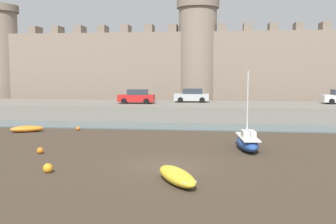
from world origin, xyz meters
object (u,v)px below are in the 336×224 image
Objects in this scene: rowboat_foreground_right at (177,176)px; mooring_buoy_near_channel at (48,168)px; sailboat_near_channel_right at (247,142)px; mooring_buoy_mid_mud at (78,129)px; mooring_buoy_off_centre at (40,151)px; car_quay_east at (137,97)px; car_quay_west at (192,96)px; rowboat_near_channel_left at (27,129)px.

mooring_buoy_near_channel is (-6.91, 1.08, -0.11)m from rowboat_foreground_right.
mooring_buoy_mid_mud is at bearing 154.14° from sailboat_near_channel_right.
sailboat_near_channel_right is at bearing -25.86° from mooring_buoy_mid_mud.
mooring_buoy_off_centre is 0.10× the size of car_quay_east.
car_quay_west reaches higher than mooring_buoy_off_centre.
mooring_buoy_near_channel is (7.87, -13.25, -0.05)m from rowboat_near_channel_left.
mooring_buoy_off_centre is 24.51m from car_quay_west.
car_quay_west and car_quay_east have the same top height.
mooring_buoy_mid_mud is at bearing 96.47° from mooring_buoy_off_centre.
mooring_buoy_near_channel is at bearing -59.29° from rowboat_near_channel_left.
mooring_buoy_mid_mud is 10.91m from car_quay_east.
sailboat_near_channel_right is 1.46× the size of rowboat_foreground_right.
car_quay_west is 6.69m from car_quay_east.
sailboat_near_channel_right reaches higher than mooring_buoy_off_centre.
sailboat_near_channel_right is at bearing -16.72° from rowboat_near_channel_left.
car_quay_west is at bearing 70.06° from mooring_buoy_off_centre.
mooring_buoy_off_centre is (1.15, -10.13, 0.03)m from mooring_buoy_mid_mud.
mooring_buoy_near_channel is 24.92m from car_quay_east.
rowboat_foreground_right is 8.70× the size of mooring_buoy_off_centre.
car_quay_east reaches higher than mooring_buoy_near_channel.
mooring_buoy_mid_mud is 16.09m from car_quay_west.
car_quay_east is at bearing 90.87° from mooring_buoy_near_channel.
rowboat_near_channel_left is 0.56× the size of sailboat_near_channel_right.
rowboat_foreground_right is 9.95× the size of mooring_buoy_mid_mud.
car_quay_west is (-5.09, 19.86, 1.93)m from sailboat_near_channel_right.
rowboat_near_channel_left is at bearing 135.89° from rowboat_foreground_right.
mooring_buoy_near_channel reaches higher than mooring_buoy_mid_mud.
rowboat_near_channel_left is 19.54m from sailboat_near_channel_right.
car_quay_west is at bearing 104.36° from sailboat_near_channel_right.
rowboat_foreground_right is at bearing -114.36° from sailboat_near_channel_right.
rowboat_near_channel_left reaches higher than mooring_buoy_mid_mud.
mooring_buoy_off_centre is 20.51m from car_quay_east.
sailboat_near_channel_right reaches higher than mooring_buoy_mid_mud.
sailboat_near_channel_right is 16.18m from mooring_buoy_mid_mud.
sailboat_near_channel_right is at bearing -56.86° from car_quay_east.
sailboat_near_channel_right is 1.29× the size of car_quay_east.
rowboat_near_channel_left reaches higher than mooring_buoy_near_channel.
rowboat_near_channel_left is 13.95m from car_quay_east.
mooring_buoy_mid_mud is at bearing 104.19° from mooring_buoy_near_channel.
mooring_buoy_off_centre is 0.10× the size of car_quay_west.
rowboat_near_channel_left is 7.10× the size of mooring_buoy_off_centre.
mooring_buoy_mid_mud is at bearing -108.23° from car_quay_east.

